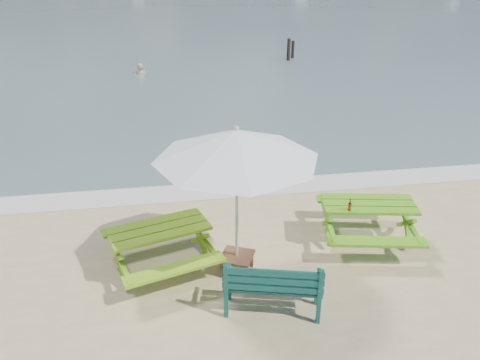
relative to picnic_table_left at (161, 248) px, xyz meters
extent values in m
cube|color=silver|center=(1.67, 2.89, -0.38)|extent=(22.00, 0.90, 0.01)
cube|color=#70A519|center=(0.00, 0.00, 0.40)|extent=(1.86, 1.26, 0.05)
cube|color=#70A519|center=(-0.23, 0.76, 0.08)|extent=(1.72, 0.78, 0.05)
cube|color=#70A519|center=(0.23, -0.76, 0.08)|extent=(1.72, 0.78, 0.05)
cube|color=#70A519|center=(0.00, 0.00, -0.03)|extent=(1.81, 1.38, 0.72)
cube|color=#58A218|center=(3.94, 0.26, 0.41)|extent=(1.86, 1.12, 0.05)
cube|color=#58A218|center=(4.09, 1.06, 0.09)|extent=(1.76, 0.62, 0.05)
cube|color=#58A218|center=(3.79, -0.54, 0.09)|extent=(1.76, 0.62, 0.05)
cube|color=#58A218|center=(3.94, 0.26, -0.02)|extent=(1.78, 1.26, 0.74)
cube|color=#104642|center=(1.70, -1.42, 0.08)|extent=(1.57, 0.82, 0.04)
cube|color=#104642|center=(1.64, -1.65, 0.34)|extent=(1.46, 0.43, 0.39)
cube|color=#104642|center=(1.70, -1.42, -0.16)|extent=(1.48, 0.85, 0.47)
cube|color=brown|center=(1.31, -0.36, -0.07)|extent=(0.71, 0.71, 0.05)
cube|color=brown|center=(1.31, -0.36, -0.24)|extent=(0.62, 0.62, 0.30)
cylinder|color=silver|center=(1.31, -0.36, 0.89)|extent=(0.05, 0.05, 2.56)
cone|color=white|center=(1.31, -0.36, 2.01)|extent=(3.54, 3.54, 0.48)
cylinder|color=#8F4314|center=(3.46, 0.04, 0.51)|extent=(0.06, 0.06, 0.14)
cylinder|color=#8F4314|center=(3.46, 0.04, 0.64)|extent=(0.02, 0.02, 0.07)
cylinder|color=red|center=(3.46, 0.04, 0.51)|extent=(0.06, 0.06, 0.06)
imported|color=tan|center=(-0.87, 16.06, -0.74)|extent=(0.64, 0.42, 1.73)
cylinder|color=black|center=(7.04, 18.20, 0.09)|extent=(0.19, 0.19, 1.37)
cylinder|color=black|center=(7.44, 18.80, -0.01)|extent=(0.17, 0.17, 1.16)
camera|label=1|loc=(0.28, -7.07, 4.59)|focal=35.00mm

